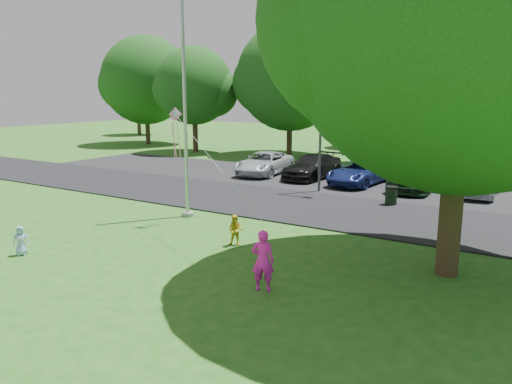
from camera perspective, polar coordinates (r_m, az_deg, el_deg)
The scene contains 14 objects.
ground at distance 14.87m, azimuth -9.66°, elevation -8.49°, with size 120.00×120.00×0.00m, color #245D18.
park_road at distance 22.11m, azimuth 5.92°, elevation -1.71°, with size 60.00×6.00×0.06m, color black.
parking_strip at distance 27.99m, azimuth 11.77°, elevation 0.88°, with size 42.00×7.00×0.06m, color black.
flagpole at distance 20.09m, azimuth -8.12°, elevation 8.85°, with size 0.50×0.50×10.00m.
street_lamp at distance 25.02m, azimuth 7.96°, elevation 8.62°, with size 1.80×0.24×6.42m.
trash_can at distance 23.09m, azimuth 15.19°, elevation -0.45°, with size 0.55×0.55×0.88m.
big_tree at distance 14.36m, azimuth 22.57°, elevation 18.76°, with size 10.49×9.99×12.33m.
tree_row at distance 35.50m, azimuth 19.62°, elevation 11.86°, with size 64.35×11.94×10.88m.
horizon_trees at distance 44.60m, azimuth 25.38°, elevation 9.38°, with size 77.46×7.20×7.02m.
parked_cars at distance 27.99m, azimuth 11.21°, elevation 2.40°, with size 14.42×5.30×1.48m.
woman at distance 12.78m, azimuth 0.78°, elevation -7.84°, with size 0.59×0.39×1.61m, color #FF21BD.
child_yellow at distance 16.51m, azimuth -2.36°, elevation -4.41°, with size 0.51×0.40×1.05m, color yellow.
child_blue at distance 17.20m, azimuth -25.31°, elevation -5.05°, with size 0.46×0.30×0.94m, color #98B6EA.
kite at distance 18.74m, azimuth -8.93°, elevation 7.12°, with size 6.47×4.22×2.63m.
Camera 1 is at (9.37, -10.40, 5.01)m, focal length 35.00 mm.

